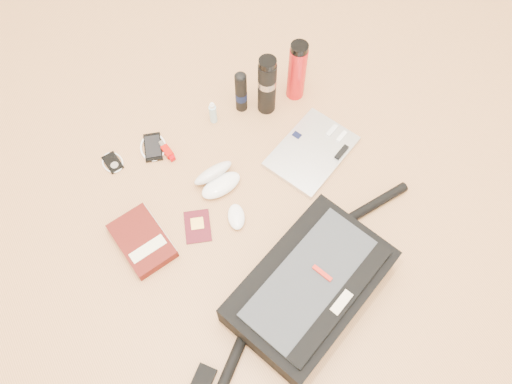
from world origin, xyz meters
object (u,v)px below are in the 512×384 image
messenger_bag (310,287)px  book (143,241)px  thermos_black (267,85)px  thermos_red (297,71)px  laptop (312,152)px

messenger_bag → book: 0.58m
messenger_bag → thermos_black: (0.27, 0.71, 0.07)m
book → thermos_red: (0.79, 0.28, 0.11)m
laptop → thermos_red: 0.31m
book → messenger_bag: bearing=-54.2°
laptop → thermos_black: bearing=76.9°
messenger_bag → book: bearing=112.9°
messenger_bag → book: messenger_bag is taller
messenger_bag → thermos_black: thermos_black is taller
laptop → book: size_ratio=1.58×
thermos_black → laptop: bearing=-81.7°
messenger_bag → book: (-0.39, 0.43, -0.05)m
laptop → thermos_black: size_ratio=1.43×
book → thermos_black: (0.65, 0.28, 0.11)m
thermos_red → thermos_black: bearing=-179.0°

